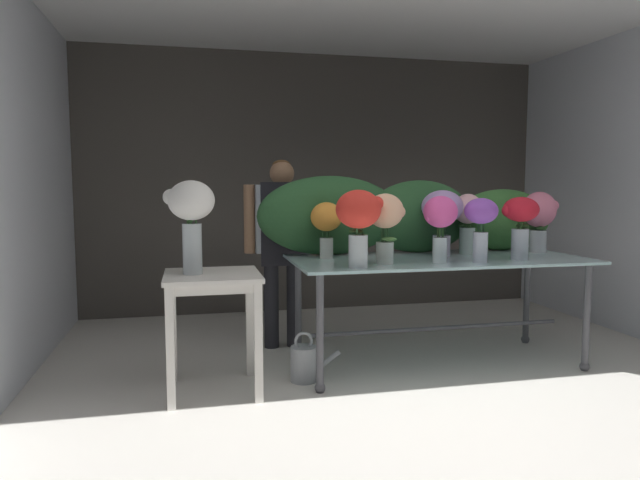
{
  "coord_description": "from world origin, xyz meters",
  "views": [
    {
      "loc": [
        -1.35,
        -2.41,
        1.34
      ],
      "look_at": [
        -0.48,
        1.37,
        0.96
      ],
      "focal_mm": 32.16,
      "sensor_mm": 36.0,
      "label": 1
    }
  ],
  "objects_px": {
    "florist": "(282,233)",
    "vase_scarlet_peonies": "(358,217)",
    "vase_violet_stock": "(481,220)",
    "vase_white_roses_tall": "(191,212)",
    "vase_blush_tulips": "(468,217)",
    "vase_crimson_snapdragons": "(520,220)",
    "vase_rosy_lilies": "(539,215)",
    "side_table_white": "(213,291)",
    "vase_sunset_ranunculus": "(327,221)",
    "display_table_glass": "(438,272)",
    "vase_fuchsia_freesia": "(441,219)",
    "vase_peach_roses": "(385,218)",
    "watering_can": "(304,363)",
    "vase_lilac_dahlias": "(442,213)"
  },
  "relations": [
    {
      "from": "vase_violet_stock",
      "to": "vase_blush_tulips",
      "type": "height_order",
      "value": "vase_blush_tulips"
    },
    {
      "from": "vase_scarlet_peonies",
      "to": "vase_white_roses_tall",
      "type": "height_order",
      "value": "vase_white_roses_tall"
    },
    {
      "from": "vase_violet_stock",
      "to": "vase_sunset_ranunculus",
      "type": "relative_size",
      "value": 1.09
    },
    {
      "from": "display_table_glass",
      "to": "vase_crimson_snapdragons",
      "type": "relative_size",
      "value": 4.81
    },
    {
      "from": "display_table_glass",
      "to": "vase_violet_stock",
      "type": "relative_size",
      "value": 4.85
    },
    {
      "from": "vase_white_roses_tall",
      "to": "watering_can",
      "type": "height_order",
      "value": "vase_white_roses_tall"
    },
    {
      "from": "vase_lilac_dahlias",
      "to": "display_table_glass",
      "type": "bearing_deg",
      "value": -125.03
    },
    {
      "from": "vase_peach_roses",
      "to": "watering_can",
      "type": "xyz_separation_m",
      "value": [
        -0.55,
        0.07,
        -0.99
      ]
    },
    {
      "from": "side_table_white",
      "to": "vase_peach_roses",
      "type": "relative_size",
      "value": 1.62
    },
    {
      "from": "florist",
      "to": "vase_crimson_snapdragons",
      "type": "relative_size",
      "value": 3.42
    },
    {
      "from": "florist",
      "to": "vase_scarlet_peonies",
      "type": "distance_m",
      "value": 1.13
    },
    {
      "from": "vase_sunset_ranunculus",
      "to": "vase_white_roses_tall",
      "type": "height_order",
      "value": "vase_white_roses_tall"
    },
    {
      "from": "vase_violet_stock",
      "to": "vase_scarlet_peonies",
      "type": "height_order",
      "value": "vase_scarlet_peonies"
    },
    {
      "from": "vase_fuchsia_freesia",
      "to": "vase_white_roses_tall",
      "type": "xyz_separation_m",
      "value": [
        -1.67,
        0.05,
        0.06
      ]
    },
    {
      "from": "vase_sunset_ranunculus",
      "to": "vase_crimson_snapdragons",
      "type": "distance_m",
      "value": 1.38
    },
    {
      "from": "vase_rosy_lilies",
      "to": "side_table_white",
      "type": "bearing_deg",
      "value": -172.56
    },
    {
      "from": "display_table_glass",
      "to": "side_table_white",
      "type": "relative_size",
      "value": 2.79
    },
    {
      "from": "florist",
      "to": "vase_sunset_ranunculus",
      "type": "bearing_deg",
      "value": -67.18
    },
    {
      "from": "vase_fuchsia_freesia",
      "to": "vase_peach_roses",
      "type": "distance_m",
      "value": 0.39
    },
    {
      "from": "vase_crimson_snapdragons",
      "to": "vase_fuchsia_freesia",
      "type": "relative_size",
      "value": 0.98
    },
    {
      "from": "display_table_glass",
      "to": "vase_blush_tulips",
      "type": "bearing_deg",
      "value": 29.11
    },
    {
      "from": "vase_peach_roses",
      "to": "vase_white_roses_tall",
      "type": "relative_size",
      "value": 0.81
    },
    {
      "from": "display_table_glass",
      "to": "vase_white_roses_tall",
      "type": "relative_size",
      "value": 3.65
    },
    {
      "from": "side_table_white",
      "to": "vase_rosy_lilies",
      "type": "relative_size",
      "value": 1.61
    },
    {
      "from": "florist",
      "to": "vase_crimson_snapdragons",
      "type": "xyz_separation_m",
      "value": [
        1.57,
        -0.93,
        0.14
      ]
    },
    {
      "from": "side_table_white",
      "to": "vase_blush_tulips",
      "type": "height_order",
      "value": "vase_blush_tulips"
    },
    {
      "from": "display_table_glass",
      "to": "vase_white_roses_tall",
      "type": "bearing_deg",
      "value": -173.77
    },
    {
      "from": "vase_peach_roses",
      "to": "side_table_white",
      "type": "bearing_deg",
      "value": 179.26
    },
    {
      "from": "vase_scarlet_peonies",
      "to": "watering_can",
      "type": "bearing_deg",
      "value": 145.95
    },
    {
      "from": "florist",
      "to": "vase_blush_tulips",
      "type": "xyz_separation_m",
      "value": [
        1.37,
        -0.54,
        0.14
      ]
    },
    {
      "from": "side_table_white",
      "to": "vase_lilac_dahlias",
      "type": "relative_size",
      "value": 1.56
    },
    {
      "from": "florist",
      "to": "vase_crimson_snapdragons",
      "type": "bearing_deg",
      "value": -30.74
    },
    {
      "from": "vase_violet_stock",
      "to": "vase_scarlet_peonies",
      "type": "bearing_deg",
      "value": -176.2
    },
    {
      "from": "side_table_white",
      "to": "vase_scarlet_peonies",
      "type": "xyz_separation_m",
      "value": [
        0.92,
        -0.16,
        0.48
      ]
    },
    {
      "from": "vase_rosy_lilies",
      "to": "vase_fuchsia_freesia",
      "type": "distance_m",
      "value": 1.09
    },
    {
      "from": "florist",
      "to": "vase_sunset_ranunculus",
      "type": "distance_m",
      "value": 0.62
    },
    {
      "from": "vase_peach_roses",
      "to": "watering_can",
      "type": "relative_size",
      "value": 1.36
    },
    {
      "from": "vase_crimson_snapdragons",
      "to": "side_table_white",
      "type": "bearing_deg",
      "value": 179.41
    },
    {
      "from": "florist",
      "to": "vase_white_roses_tall",
      "type": "relative_size",
      "value": 2.6
    },
    {
      "from": "vase_violet_stock",
      "to": "vase_crimson_snapdragons",
      "type": "xyz_separation_m",
      "value": [
        0.35,
        0.08,
        -0.0
      ]
    },
    {
      "from": "vase_crimson_snapdragons",
      "to": "vase_scarlet_peonies",
      "type": "relative_size",
      "value": 0.89
    },
    {
      "from": "vase_blush_tulips",
      "to": "vase_crimson_snapdragons",
      "type": "relative_size",
      "value": 1.04
    },
    {
      "from": "vase_violet_stock",
      "to": "vase_crimson_snapdragons",
      "type": "height_order",
      "value": "vase_crimson_snapdragons"
    },
    {
      "from": "vase_violet_stock",
      "to": "vase_white_roses_tall",
      "type": "xyz_separation_m",
      "value": [
        -1.94,
        0.1,
        0.07
      ]
    },
    {
      "from": "display_table_glass",
      "to": "vase_lilac_dahlias",
      "type": "distance_m",
      "value": 0.45
    },
    {
      "from": "vase_rosy_lilies",
      "to": "vase_scarlet_peonies",
      "type": "height_order",
      "value": "vase_scarlet_peonies"
    },
    {
      "from": "side_table_white",
      "to": "vase_blush_tulips",
      "type": "bearing_deg",
      "value": 10.72
    },
    {
      "from": "side_table_white",
      "to": "vase_crimson_snapdragons",
      "type": "xyz_separation_m",
      "value": [
        2.17,
        -0.02,
        0.43
      ]
    },
    {
      "from": "vase_crimson_snapdragons",
      "to": "vase_rosy_lilies",
      "type": "bearing_deg",
      "value": 42.58
    },
    {
      "from": "vase_rosy_lilies",
      "to": "vase_fuchsia_freesia",
      "type": "height_order",
      "value": "vase_rosy_lilies"
    }
  ]
}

